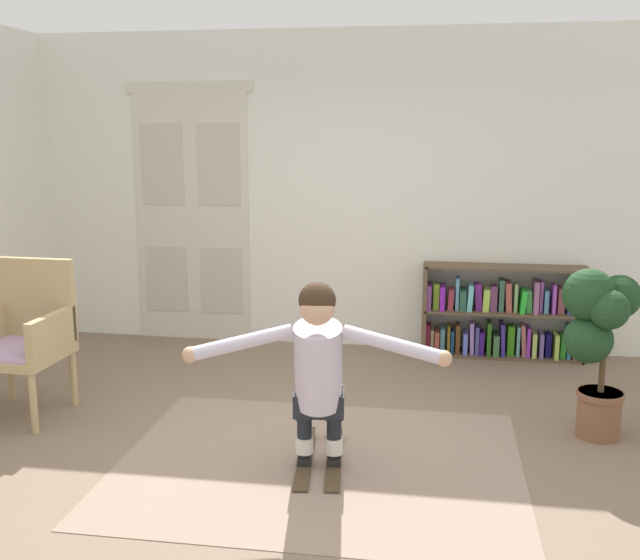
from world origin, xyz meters
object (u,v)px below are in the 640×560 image
potted_plant (598,329)px  bookshelf (501,316)px  skis_pair (319,459)px  person_skier (318,363)px  wicker_chair (23,334)px

potted_plant → bookshelf: bearing=105.5°
potted_plant → skis_pair: bearing=-157.8°
skis_pair → person_skier: 0.68m
potted_plant → person_skier: bearing=-153.3°
wicker_chair → person_skier: bearing=-16.2°
bookshelf → wicker_chair: (-3.47, -1.92, 0.21)m
bookshelf → wicker_chair: bearing=-151.1°
bookshelf → potted_plant: 1.81m
bookshelf → person_skier: (-1.24, -2.57, 0.32)m
potted_plant → person_skier: (-1.71, -0.86, -0.05)m
wicker_chair → potted_plant: bearing=3.1°
bookshelf → person_skier: person_skier is taller
bookshelf → person_skier: 2.87m
bookshelf → potted_plant: size_ratio=1.27×
wicker_chair → skis_pair: (2.21, -0.49, -0.56)m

